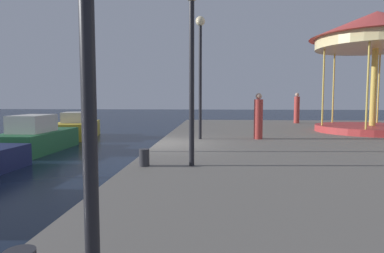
% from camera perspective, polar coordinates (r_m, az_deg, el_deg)
% --- Properties ---
extents(ground_plane, '(120.00, 120.00, 0.00)m').
position_cam_1_polar(ground_plane, '(12.08, -6.01, -6.57)').
color(ground_plane, black).
extents(quay_dock, '(14.77, 25.96, 0.80)m').
position_cam_1_polar(quay_dock, '(12.98, 28.19, -4.54)').
color(quay_dock, slate).
rests_on(quay_dock, ground).
extents(motorboat_green, '(1.91, 4.53, 1.65)m').
position_cam_1_polar(motorboat_green, '(16.55, -24.85, -1.73)').
color(motorboat_green, '#236638').
rests_on(motorboat_green, ground).
extents(motorboat_yellow, '(3.01, 4.61, 1.55)m').
position_cam_1_polar(motorboat_yellow, '(21.34, -18.88, -0.22)').
color(motorboat_yellow, gold).
rests_on(motorboat_yellow, ground).
extents(carousel, '(5.90, 5.90, 5.55)m').
position_cam_1_polar(carousel, '(18.04, 28.72, 12.46)').
color(carousel, '#B23333').
rests_on(carousel, quay_dock).
extents(lamp_post_mid_promenade, '(0.36, 0.36, 4.12)m').
position_cam_1_polar(lamp_post_mid_promenade, '(7.89, -0.05, 13.96)').
color(lamp_post_mid_promenade, black).
rests_on(lamp_post_mid_promenade, quay_dock).
extents(lamp_post_far_end, '(0.36, 0.36, 4.67)m').
position_cam_1_polar(lamp_post_far_end, '(13.07, 1.41, 11.74)').
color(lamp_post_far_end, black).
rests_on(lamp_post_far_end, quay_dock).
extents(bollard_center, '(0.24, 0.24, 0.40)m').
position_cam_1_polar(bollard_center, '(7.94, -8.10, -5.24)').
color(bollard_center, '#2D2D33').
rests_on(bollard_center, quay_dock).
extents(person_near_carousel, '(0.34, 0.34, 1.78)m').
position_cam_1_polar(person_near_carousel, '(13.28, 11.19, 1.50)').
color(person_near_carousel, '#B23833').
rests_on(person_near_carousel, quay_dock).
extents(person_mid_promenade, '(0.34, 0.34, 1.93)m').
position_cam_1_polar(person_mid_promenade, '(22.38, 17.35, 2.87)').
color(person_mid_promenade, '#B23833').
rests_on(person_mid_promenade, quay_dock).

